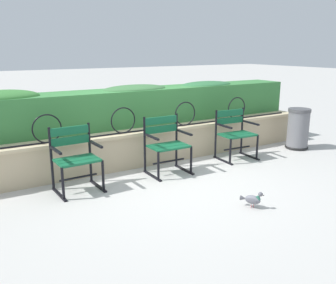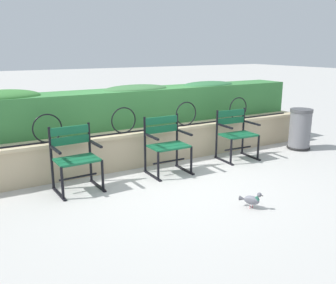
{
  "view_description": "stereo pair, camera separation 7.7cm",
  "coord_description": "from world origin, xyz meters",
  "px_view_note": "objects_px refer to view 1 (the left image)",
  "views": [
    {
      "loc": [
        -2.74,
        -4.39,
        1.9
      ],
      "look_at": [
        0.0,
        0.09,
        0.55
      ],
      "focal_mm": 39.34,
      "sensor_mm": 36.0,
      "label": 1
    },
    {
      "loc": [
        -2.67,
        -4.43,
        1.9
      ],
      "look_at": [
        0.0,
        0.09,
        0.55
      ],
      "focal_mm": 39.34,
      "sensor_mm": 36.0,
      "label": 2
    }
  ],
  "objects_px": {
    "pigeon_near_chairs": "(252,199)",
    "trash_bin": "(298,130)",
    "park_chair_centre": "(166,143)",
    "park_chair_left": "(75,157)",
    "park_chair_right": "(235,132)"
  },
  "relations": [
    {
      "from": "pigeon_near_chairs",
      "to": "trash_bin",
      "type": "height_order",
      "value": "trash_bin"
    },
    {
      "from": "pigeon_near_chairs",
      "to": "trash_bin",
      "type": "distance_m",
      "value": 3.13
    },
    {
      "from": "park_chair_left",
      "to": "park_chair_centre",
      "type": "height_order",
      "value": "park_chair_centre"
    },
    {
      "from": "park_chair_centre",
      "to": "park_chair_right",
      "type": "relative_size",
      "value": 1.03
    },
    {
      "from": "park_chair_right",
      "to": "pigeon_near_chairs",
      "type": "relative_size",
      "value": 3.17
    },
    {
      "from": "park_chair_right",
      "to": "pigeon_near_chairs",
      "type": "xyz_separation_m",
      "value": [
        -1.22,
        -1.73,
        -0.35
      ]
    },
    {
      "from": "trash_bin",
      "to": "park_chair_centre",
      "type": "bearing_deg",
      "value": 177.83
    },
    {
      "from": "park_chair_right",
      "to": "park_chair_centre",
      "type": "bearing_deg",
      "value": -178.56
    },
    {
      "from": "park_chair_left",
      "to": "pigeon_near_chairs",
      "type": "relative_size",
      "value": 3.25
    },
    {
      "from": "trash_bin",
      "to": "park_chair_left",
      "type": "bearing_deg",
      "value": 178.34
    },
    {
      "from": "park_chair_left",
      "to": "trash_bin",
      "type": "xyz_separation_m",
      "value": [
        4.33,
        -0.13,
        -0.1
      ]
    },
    {
      "from": "park_chair_left",
      "to": "pigeon_near_chairs",
      "type": "distance_m",
      "value": 2.39
    },
    {
      "from": "park_chair_left",
      "to": "park_chair_centre",
      "type": "xyz_separation_m",
      "value": [
        1.43,
        -0.02,
        0.0
      ]
    },
    {
      "from": "park_chair_centre",
      "to": "trash_bin",
      "type": "xyz_separation_m",
      "value": [
        2.9,
        -0.11,
        -0.1
      ]
    },
    {
      "from": "park_chair_centre",
      "to": "trash_bin",
      "type": "bearing_deg",
      "value": -2.17
    }
  ]
}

